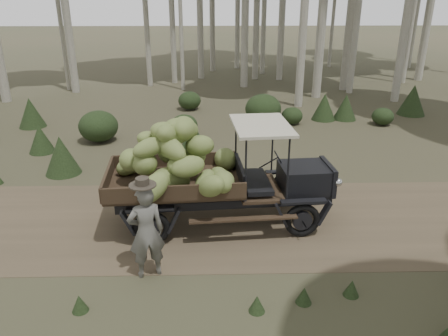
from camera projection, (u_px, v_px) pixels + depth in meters
The scene contains 5 objects.
ground at pixel (214, 221), 9.79m from camera, with size 120.00×120.00×0.00m, color #473D2B.
dirt_track at pixel (214, 221), 9.79m from camera, with size 70.00×4.00×0.01m, color brown.
banana_truck at pixel (201, 166), 9.10m from camera, with size 5.03×2.72×2.49m.
farmer at pixel (146, 231), 7.62m from camera, with size 0.74×0.61×1.91m.
undergrowth at pixel (212, 188), 10.20m from camera, with size 22.48×20.77×1.39m.
Camera 1 is at (0.01, -8.63, 4.79)m, focal length 35.00 mm.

